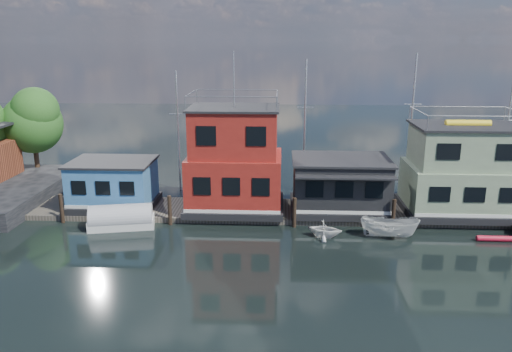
# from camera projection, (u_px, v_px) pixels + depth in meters

# --- Properties ---
(ground) EXTENTS (160.00, 160.00, 0.00)m
(ground) POSITION_uv_depth(u_px,v_px,m) (372.00, 290.00, 26.84)
(ground) COLOR black
(ground) RESTS_ON ground
(dock) EXTENTS (48.00, 5.00, 0.40)m
(dock) POSITION_uv_depth(u_px,v_px,m) (345.00, 212.00, 38.35)
(dock) COLOR #595147
(dock) RESTS_ON ground
(houseboat_blue) EXTENTS (6.40, 4.90, 3.66)m
(houseboat_blue) POSITION_uv_depth(u_px,v_px,m) (113.00, 184.00, 38.71)
(houseboat_blue) COLOR black
(houseboat_blue) RESTS_ON dock
(houseboat_red) EXTENTS (7.40, 5.90, 11.86)m
(houseboat_red) POSITION_uv_depth(u_px,v_px,m) (235.00, 162.00, 37.74)
(houseboat_red) COLOR black
(houseboat_red) RESTS_ON dock
(houseboat_dark) EXTENTS (7.40, 6.10, 4.06)m
(houseboat_dark) POSITION_uv_depth(u_px,v_px,m) (340.00, 185.00, 37.77)
(houseboat_dark) COLOR black
(houseboat_dark) RESTS_ON dock
(houseboat_green) EXTENTS (8.40, 5.90, 7.03)m
(houseboat_green) POSITION_uv_depth(u_px,v_px,m) (463.00, 172.00, 37.05)
(houseboat_green) COLOR black
(houseboat_green) RESTS_ON dock
(pilings) EXTENTS (42.28, 0.28, 2.20)m
(pilings) POSITION_uv_depth(u_px,v_px,m) (346.00, 213.00, 35.43)
(pilings) COLOR #2D2116
(pilings) RESTS_ON ground
(background_masts) EXTENTS (36.40, 0.16, 12.00)m
(background_masts) POSITION_uv_depth(u_px,v_px,m) (396.00, 130.00, 42.49)
(background_masts) COLOR silver
(background_masts) RESTS_ON ground
(red_kayak) EXTENTS (2.65, 0.42, 0.39)m
(red_kayak) POSITION_uv_depth(u_px,v_px,m) (497.00, 239.00, 33.28)
(red_kayak) COLOR red
(red_kayak) RESTS_ON ground
(dinghy_white) EXTENTS (2.78, 2.55, 1.24)m
(dinghy_white) POSITION_uv_depth(u_px,v_px,m) (325.00, 229.00, 33.85)
(dinghy_white) COLOR white
(dinghy_white) RESTS_ON ground
(motorboat) EXTENTS (4.11, 2.20, 1.51)m
(motorboat) POSITION_uv_depth(u_px,v_px,m) (390.00, 227.00, 33.73)
(motorboat) COLOR silver
(motorboat) RESTS_ON ground
(tarp_runabout) EXTENTS (4.84, 2.70, 1.85)m
(tarp_runabout) POSITION_uv_depth(u_px,v_px,m) (121.00, 219.00, 35.57)
(tarp_runabout) COLOR silver
(tarp_runabout) RESTS_ON ground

